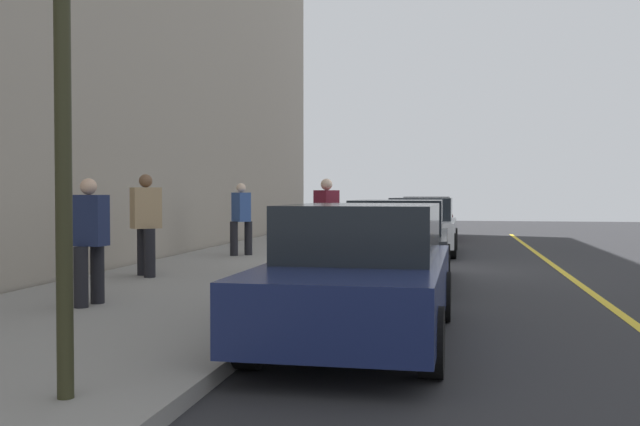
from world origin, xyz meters
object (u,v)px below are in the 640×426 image
parked_car_charcoal (397,242)px  pedestrian_navy_coat (89,238)px  parked_car_navy (362,272)px  pedestrian_blue_coat (241,217)px  pedestrian_burgundy_coat (327,220)px  rolling_suitcase (318,256)px  pedestrian_tan_coat (146,222)px  parked_car_maroon (427,218)px  parked_car_silver (422,226)px

parked_car_charcoal → pedestrian_navy_coat: bearing=-40.8°
parked_car_navy → pedestrian_blue_coat: pedestrian_blue_coat is taller
pedestrian_burgundy_coat → rolling_suitcase: pedestrian_burgundy_coat is taller
parked_car_navy → rolling_suitcase: (-5.74, -1.58, -0.34)m
pedestrian_tan_coat → rolling_suitcase: 3.33m
parked_car_charcoal → pedestrian_navy_coat: 5.72m
pedestrian_burgundy_coat → pedestrian_navy_coat: bearing=-23.3°
pedestrian_tan_coat → pedestrian_burgundy_coat: size_ratio=1.03×
parked_car_charcoal → pedestrian_blue_coat: bearing=-130.7°
parked_car_maroon → pedestrian_blue_coat: pedestrian_blue_coat is taller
parked_car_charcoal → rolling_suitcase: (-0.55, -1.57, -0.34)m
parked_car_charcoal → pedestrian_burgundy_coat: size_ratio=2.40×
pedestrian_burgundy_coat → rolling_suitcase: bearing=-15.8°
parked_car_silver → parked_car_charcoal: size_ratio=1.04×
parked_car_charcoal → rolling_suitcase: bearing=-109.4°
parked_car_silver → pedestrian_burgundy_coat: (5.69, -1.62, 0.34)m
parked_car_silver → pedestrian_burgundy_coat: 5.93m
parked_car_navy → rolling_suitcase: size_ratio=5.28×
pedestrian_tan_coat → pedestrian_navy_coat: bearing=11.5°
rolling_suitcase → pedestrian_tan_coat: bearing=-60.5°
parked_car_maroon → pedestrian_burgundy_coat: pedestrian_burgundy_coat is taller
parked_car_silver → pedestrian_blue_coat: 5.22m
pedestrian_blue_coat → parked_car_navy: bearing=24.9°
parked_car_maroon → pedestrian_blue_coat: size_ratio=2.53×
pedestrian_tan_coat → pedestrian_burgundy_coat: pedestrian_tan_coat is taller
parked_car_charcoal → pedestrian_burgundy_coat: (-0.91, -1.47, 0.34)m
parked_car_maroon → rolling_suitcase: 12.71m
parked_car_maroon → pedestrian_navy_coat: 17.89m
pedestrian_blue_coat → pedestrian_burgundy_coat: pedestrian_burgundy_coat is taller
pedestrian_blue_coat → rolling_suitcase: bearing=40.0°
parked_car_navy → pedestrian_burgundy_coat: (-6.10, -1.48, 0.34)m
pedestrian_blue_coat → pedestrian_tan_coat: 4.50m
rolling_suitcase → parked_car_navy: bearing=15.4°
rolling_suitcase → parked_car_charcoal: bearing=70.6°
parked_car_navy → parked_car_silver: bearing=179.3°
parked_car_maroon → parked_car_silver: 6.55m
parked_car_silver → rolling_suitcase: (6.05, -1.72, -0.34)m
parked_car_maroon → parked_car_navy: 18.35m
pedestrian_navy_coat → rolling_suitcase: 5.38m
parked_car_navy → pedestrian_burgundy_coat: pedestrian_burgundy_coat is taller
pedestrian_navy_coat → pedestrian_blue_coat: size_ratio=0.98×
parked_car_silver → pedestrian_tan_coat: (7.65, -4.55, 0.37)m
parked_car_silver → parked_car_navy: (11.79, -0.14, 0.00)m
parked_car_navy → parked_car_maroon: bearing=179.9°
parked_car_navy → pedestrian_navy_coat: bearing=-103.0°
pedestrian_blue_coat → parked_car_maroon: bearing=157.4°
parked_car_silver → parked_car_charcoal: same height
pedestrian_navy_coat → pedestrian_tan_coat: bearing=-168.5°
pedestrian_burgundy_coat → parked_car_maroon: bearing=172.9°
rolling_suitcase → pedestrian_burgundy_coat: bearing=164.2°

